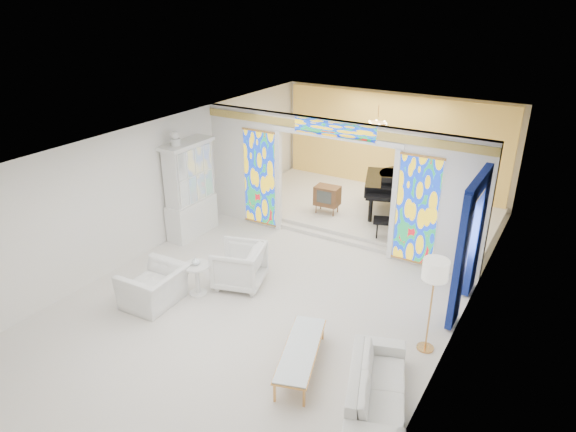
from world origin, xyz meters
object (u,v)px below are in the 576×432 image
Objects in this scene: china_cabinet at (190,190)px; tv_console at (327,196)px; armchair_left at (154,287)px; grand_piano at (401,183)px; coffee_table at (301,350)px; sofa at (377,387)px; armchair_right at (239,266)px.

tv_console is at bearing 45.57° from china_cabinet.
china_cabinet reaches higher than armchair_left.
tv_console is (-1.61, -1.10, -0.31)m from grand_piano.
armchair_left is at bearing -131.86° from grand_piano.
coffee_table is 2.48× the size of tv_console.
armchair_left is 4.74m from sofa.
armchair_right reaches higher than coffee_table.
tv_console is at bearing 165.73° from armchair_left.
armchair_right is (2.45, -1.40, -0.72)m from china_cabinet.
armchair_left reaches higher than sofa.
china_cabinet reaches higher than grand_piano.
armchair_right is 0.30× the size of grand_piano.
china_cabinet is at bearing -157.89° from grand_piano.
tv_console is at bearing -165.25° from grand_piano.
armchair_left is at bearing 176.80° from coffee_table.
china_cabinet is at bearing -156.11° from armchair_left.
china_cabinet is 1.29× the size of sofa.
china_cabinet is 2.77× the size of armchair_right.
armchair_right is at bearing 145.94° from coffee_table.
armchair_right is at bearing 46.28° from sofa.
tv_console is (2.49, 2.54, -0.51)m from china_cabinet.
sofa is 2.85× the size of tv_console.
china_cabinet is 3.67× the size of tv_console.
grand_piano reaches higher than armchair_right.
armchair_right reaches higher than sofa.
china_cabinet is at bearing 44.22° from sofa.
tv_console is (-2.33, 5.54, 0.30)m from coffee_table.
armchair_right is 5.32m from grand_piano.
tv_console reaches higher than armchair_left.
china_cabinet is at bearing 148.05° from coffee_table.
armchair_left is at bearing 67.36° from sofa.
coffee_table is (3.38, -0.19, -0.01)m from armchair_left.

